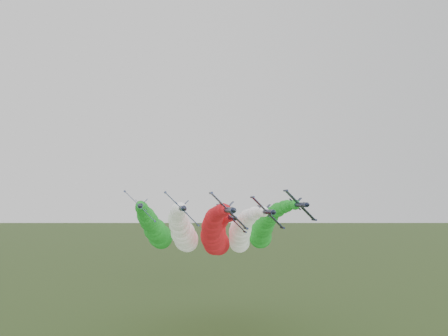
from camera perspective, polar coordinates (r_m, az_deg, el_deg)
The scene contains 6 objects.
jet_lead at distance 139.35m, azimuth -1.41°, elevation -8.57°, with size 15.42×77.24×20.79m.
jet_inner_left at distance 147.38m, azimuth -5.37°, elevation -8.26°, with size 15.46×77.28×20.83m.
jet_inner_right at distance 152.69m, azimuth 2.25°, elevation -8.40°, with size 15.45×77.27×20.82m.
jet_outer_left at distance 159.46m, azimuth -9.01°, elevation -7.89°, with size 15.82×77.63×21.19m.
jet_outer_right at distance 159.32m, azimuth 5.24°, elevation -7.77°, with size 16.00×77.81×21.37m.
jet_trail at distance 168.01m, azimuth -0.81°, elevation -8.93°, with size 16.16×77.98×21.53m.
Camera 1 is at (-14.47, -104.43, 45.13)m, focal length 35.00 mm.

